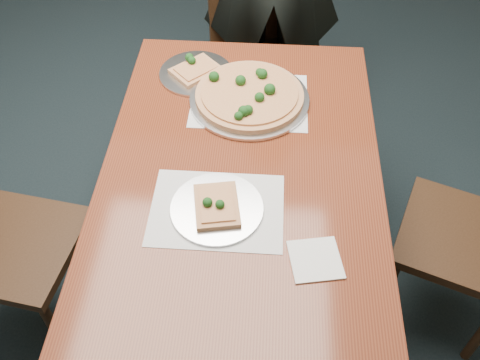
# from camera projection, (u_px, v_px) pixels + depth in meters

# --- Properties ---
(ground) EXTENTS (8.00, 8.00, 0.00)m
(ground) POSITION_uv_depth(u_px,v_px,m) (191.00, 218.00, 2.53)
(ground) COLOR black
(ground) RESTS_ON ground
(dining_table) EXTENTS (0.90, 1.50, 0.75)m
(dining_table) POSITION_uv_depth(u_px,v_px,m) (240.00, 199.00, 1.76)
(dining_table) COLOR #521E10
(dining_table) RESTS_ON ground
(chair_far) EXTENTS (0.52, 0.52, 0.91)m
(chair_far) POSITION_uv_depth(u_px,v_px,m) (257.00, 43.00, 2.59)
(chair_far) COLOR black
(chair_far) RESTS_ON ground
(placemat_main) EXTENTS (0.42, 0.32, 0.00)m
(placemat_main) POSITION_uv_depth(u_px,v_px,m) (249.00, 100.00, 1.94)
(placemat_main) COLOR white
(placemat_main) RESTS_ON dining_table
(placemat_near) EXTENTS (0.40, 0.30, 0.00)m
(placemat_near) POSITION_uv_depth(u_px,v_px,m) (217.00, 209.00, 1.61)
(placemat_near) COLOR white
(placemat_near) RESTS_ON dining_table
(pizza_pan) EXTENTS (0.43, 0.43, 0.07)m
(pizza_pan) POSITION_uv_depth(u_px,v_px,m) (249.00, 96.00, 1.93)
(pizza_pan) COLOR silver
(pizza_pan) RESTS_ON dining_table
(slice_plate_near) EXTENTS (0.28, 0.28, 0.06)m
(slice_plate_near) POSITION_uv_depth(u_px,v_px,m) (217.00, 207.00, 1.60)
(slice_plate_near) COLOR silver
(slice_plate_near) RESTS_ON dining_table
(slice_plate_far) EXTENTS (0.28, 0.28, 0.06)m
(slice_plate_far) POSITION_uv_depth(u_px,v_px,m) (196.00, 71.00, 2.04)
(slice_plate_far) COLOR silver
(slice_plate_far) RESTS_ON dining_table
(napkin) EXTENTS (0.16, 0.16, 0.01)m
(napkin) POSITION_uv_depth(u_px,v_px,m) (315.00, 260.00, 1.49)
(napkin) COLOR white
(napkin) RESTS_ON dining_table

